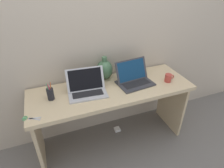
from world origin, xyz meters
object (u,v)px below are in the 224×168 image
Objects in this scene: laptop_right at (133,77)px; scissors at (28,118)px; coffee_mug at (168,78)px; pen_cup at (50,94)px; green_vase at (105,69)px; power_brick at (117,129)px; laptop_left at (87,87)px.

scissors is (-1.04, -0.21, -0.06)m from laptop_right.
laptop_right is 3.56× the size of coffee_mug.
pen_cup is 0.29m from scissors.
green_vase is 2.34× the size of coffee_mug.
pen_cup is (-1.19, 0.11, 0.02)m from coffee_mug.
laptop_right is 5.42× the size of power_brick.
power_brick is at bearing -42.51° from green_vase.
laptop_left is at bearing -142.58° from green_vase.
power_brick is at bearing 13.58° from laptop_left.
laptop_right is 0.84m from pen_cup.
green_vase is at bearing 26.86° from scissors.
green_vase is 0.68m from coffee_mug.
green_vase reaches higher than laptop_right.
pen_cup reaches higher than scissors.
pen_cup is at bearing -161.91° from green_vase.
laptop_right reaches higher than coffee_mug.
power_brick is at bearing 7.11° from pen_cup.
green_vase reaches higher than laptop_left.
laptop_right reaches higher than scissors.
green_vase is 0.89m from scissors.
green_vase is at bearing 18.09° from pen_cup.
laptop_left is at bearing -166.42° from power_brick.
scissors is at bearing -161.90° from power_brick.
scissors is at bearing -176.11° from coffee_mug.
laptop_left is 0.58m from scissors.
coffee_mug reaches higher than power_brick.
coffee_mug is at bearing -5.42° from pen_cup.
green_vase is 0.84m from power_brick.
laptop_left is 1.00× the size of laptop_right.
laptop_left is 2.60× the size of scissors.
green_vase is 0.62m from pen_cup.
power_brick is (-0.49, 0.20, -0.76)m from coffee_mug.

